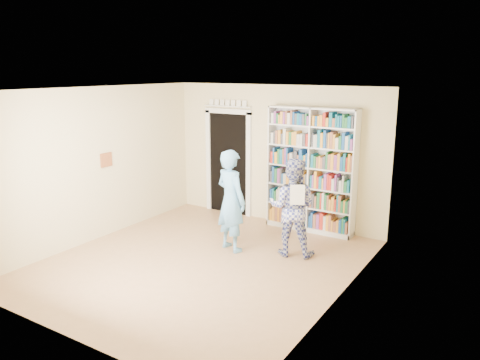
{
  "coord_description": "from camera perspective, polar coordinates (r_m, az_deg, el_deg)",
  "views": [
    {
      "loc": [
        4.16,
        -5.53,
        3.0
      ],
      "look_at": [
        0.17,
        0.9,
        1.19
      ],
      "focal_mm": 35.0,
      "sensor_mm": 36.0,
      "label": 1
    }
  ],
  "objects": [
    {
      "name": "doorway",
      "position": [
        9.75,
        -1.42,
        2.71
      ],
      "size": [
        1.1,
        0.08,
        2.43
      ],
      "color": "black",
      "rests_on": "floor"
    },
    {
      "name": "man_blue",
      "position": [
        7.77,
        -1.1,
        -2.53
      ],
      "size": [
        0.72,
        0.59,
        1.72
      ],
      "primitive_type": "imported",
      "rotation": [
        0.0,
        0.0,
        2.82
      ],
      "color": "#5E9FD1",
      "rests_on": "floor"
    },
    {
      "name": "floor",
      "position": [
        7.54,
        -4.76,
        -10.02
      ],
      "size": [
        5.0,
        5.0,
        0.0
      ],
      "primitive_type": "plane",
      "color": "#9D734C",
      "rests_on": "ground"
    },
    {
      "name": "ceiling",
      "position": [
        6.93,
        -5.2,
        10.93
      ],
      "size": [
        5.0,
        5.0,
        0.0
      ],
      "primitive_type": "plane",
      "rotation": [
        3.14,
        0.0,
        0.0
      ],
      "color": "white",
      "rests_on": "wall_back"
    },
    {
      "name": "man_plaid",
      "position": [
        7.63,
        6.38,
        -3.32
      ],
      "size": [
        0.92,
        0.8,
        1.62
      ],
      "primitive_type": "imported",
      "rotation": [
        0.0,
        0.0,
        3.42
      ],
      "color": "navy",
      "rests_on": "floor"
    },
    {
      "name": "wall_back",
      "position": [
        9.19,
        4.4,
        3.09
      ],
      "size": [
        4.5,
        0.0,
        4.5
      ],
      "primitive_type": "plane",
      "rotation": [
        1.57,
        0.0,
        0.0
      ],
      "color": "beige",
      "rests_on": "floor"
    },
    {
      "name": "wall_left",
      "position": [
        8.63,
        -17.04,
        1.85
      ],
      "size": [
        0.0,
        5.0,
        5.0
      ],
      "primitive_type": "plane",
      "rotation": [
        1.57,
        0.0,
        1.57
      ],
      "color": "beige",
      "rests_on": "floor"
    },
    {
      "name": "paper_sheet",
      "position": [
        7.3,
        7.02,
        -1.81
      ],
      "size": [
        0.2,
        0.13,
        0.32
      ],
      "primitive_type": "cube",
      "rotation": [
        0.0,
        0.0,
        0.54
      ],
      "color": "white",
      "rests_on": "man_plaid"
    },
    {
      "name": "bookshelf",
      "position": [
        8.75,
        8.68,
        1.25
      ],
      "size": [
        1.69,
        0.32,
        2.32
      ],
      "rotation": [
        0.0,
        0.0,
        0.19
      ],
      "color": "white",
      "rests_on": "floor"
    },
    {
      "name": "wall_right",
      "position": [
        6.08,
        12.31,
        -2.6
      ],
      "size": [
        0.0,
        5.0,
        5.0
      ],
      "primitive_type": "plane",
      "rotation": [
        1.57,
        0.0,
        -1.57
      ],
      "color": "beige",
      "rests_on": "floor"
    },
    {
      "name": "wall_art",
      "position": [
        8.73,
        -15.99,
        2.39
      ],
      "size": [
        0.03,
        0.25,
        0.25
      ],
      "primitive_type": "cube",
      "color": "#612D1A",
      "rests_on": "wall_left"
    }
  ]
}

